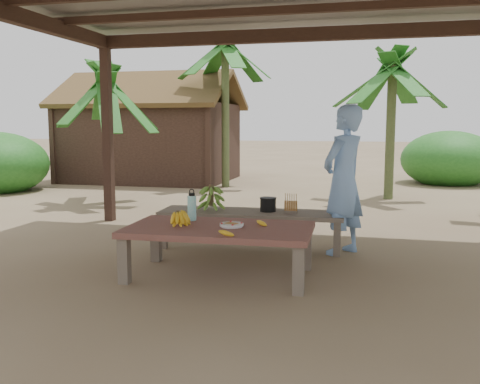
% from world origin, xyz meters
% --- Properties ---
extents(ground, '(80.00, 80.00, 0.00)m').
position_xyz_m(ground, '(0.00, 0.00, 0.00)').
color(ground, brown).
rests_on(ground, ground).
extents(work_table, '(1.83, 1.06, 0.50)m').
position_xyz_m(work_table, '(-0.30, -0.22, 0.43)').
color(work_table, brown).
rests_on(work_table, ground).
extents(bench, '(2.23, 0.71, 0.45)m').
position_xyz_m(bench, '(-0.26, 1.03, 0.39)').
color(bench, brown).
rests_on(bench, ground).
extents(ripe_banana_bunch, '(0.30, 0.28, 0.15)m').
position_xyz_m(ripe_banana_bunch, '(-0.73, -0.23, 0.58)').
color(ripe_banana_bunch, yellow).
rests_on(ripe_banana_bunch, work_table).
extents(plate, '(0.24, 0.24, 0.04)m').
position_xyz_m(plate, '(-0.18, -0.21, 0.52)').
color(plate, white).
rests_on(plate, work_table).
extents(loose_banana_front, '(0.18, 0.09, 0.04)m').
position_xyz_m(loose_banana_front, '(-0.12, -0.62, 0.52)').
color(loose_banana_front, yellow).
rests_on(loose_banana_front, work_table).
extents(loose_banana_side, '(0.16, 0.14, 0.04)m').
position_xyz_m(loose_banana_side, '(0.09, -0.07, 0.52)').
color(loose_banana_side, yellow).
rests_on(loose_banana_side, work_table).
extents(water_flask, '(0.09, 0.09, 0.33)m').
position_xyz_m(water_flask, '(-0.67, 0.03, 0.64)').
color(water_flask, '#41CDC8').
rests_on(water_flask, work_table).
extents(green_banana_stalk, '(0.30, 0.30, 0.33)m').
position_xyz_m(green_banana_stalk, '(-0.76, 1.00, 0.61)').
color(green_banana_stalk, '#598C2D').
rests_on(green_banana_stalk, bench).
extents(cooking_pot, '(0.19, 0.19, 0.16)m').
position_xyz_m(cooking_pot, '(-0.06, 1.07, 0.53)').
color(cooking_pot, black).
rests_on(cooking_pot, bench).
extents(skewer_rack, '(0.18, 0.09, 0.24)m').
position_xyz_m(skewer_rack, '(0.22, 1.00, 0.57)').
color(skewer_rack, '#A57F47').
rests_on(skewer_rack, bench).
extents(woman, '(0.68, 0.75, 1.72)m').
position_xyz_m(woman, '(0.82, 1.01, 0.86)').
color(woman, '#6C93CC').
rests_on(woman, ground).
extents(hut, '(4.40, 3.43, 2.85)m').
position_xyz_m(hut, '(-4.50, 8.00, 1.10)').
color(hut, black).
rests_on(hut, ground).
extents(banana_plant_n, '(1.80, 1.80, 2.83)m').
position_xyz_m(banana_plant_n, '(1.47, 5.81, 2.35)').
color(banana_plant_n, '#596638').
rests_on(banana_plant_n, ground).
extents(banana_plant_nw, '(1.80, 1.80, 3.55)m').
position_xyz_m(banana_plant_nw, '(-2.23, 6.98, 3.05)').
color(banana_plant_nw, '#596638').
rests_on(banana_plant_nw, ground).
extents(banana_plant_w, '(1.80, 1.80, 2.45)m').
position_xyz_m(banana_plant_w, '(-3.71, 3.99, 1.98)').
color(banana_plant_w, '#596638').
rests_on(banana_plant_w, ground).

